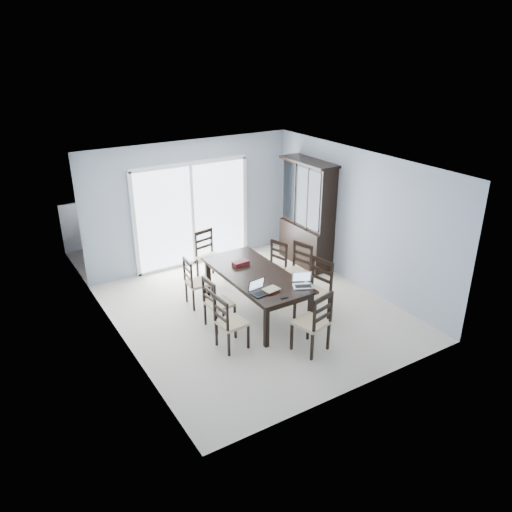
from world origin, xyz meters
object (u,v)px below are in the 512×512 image
object	(u,v)px
china_hutch	(307,215)
chair_end_far	(208,250)
chair_left_mid	(215,298)
laptop_silver	(303,284)
chair_right_near	(317,283)
laptop_dark	(261,291)
dining_table	(256,277)
chair_left_far	(194,277)
game_box	(241,263)
chair_right_mid	(298,265)
chair_right_far	(275,261)
cell_phone	(284,298)
chair_end_near	(316,317)
hot_tub	(161,235)
chair_left_near	(227,317)

from	to	relation	value
china_hutch	chair_end_far	xyz separation A→B (m)	(-2.11, 0.40, -0.47)
chair_left_mid	laptop_silver	world-z (taller)	chair_left_mid
chair_right_near	chair_left_mid	bearing A→B (deg)	58.96
chair_left_mid	laptop_dark	distance (m)	0.82
dining_table	chair_end_far	size ratio (longest dim) A/B	1.92
chair_left_mid	chair_left_far	size ratio (longest dim) A/B	0.99
game_box	chair_end_far	bearing A→B (deg)	91.73
chair_right_mid	laptop_silver	world-z (taller)	chair_right_mid
china_hutch	chair_left_mid	bearing A→B (deg)	-154.75
laptop_dark	laptop_silver	distance (m)	0.71
laptop_dark	game_box	bearing A→B (deg)	70.00
chair_left_far	laptop_silver	distance (m)	2.01
dining_table	chair_left_mid	world-z (taller)	chair_left_mid
dining_table	chair_right_mid	bearing A→B (deg)	7.56
chair_right_far	cell_phone	distance (m)	1.84
china_hutch	chair_left_far	world-z (taller)	china_hutch
chair_left_mid	chair_end_near	bearing A→B (deg)	29.88
chair_end_far	chair_right_far	bearing A→B (deg)	118.76
chair_left_far	laptop_silver	bearing A→B (deg)	40.15
chair_right_near	laptop_silver	size ratio (longest dim) A/B	3.17
chair_left_far	chair_right_near	distance (m)	2.16
chair_left_far	chair_left_mid	bearing A→B (deg)	1.42
cell_phone	chair_right_near	bearing A→B (deg)	25.48
chair_right_far	hot_tub	xyz separation A→B (m)	(-1.22, 2.70, -0.13)
china_hutch	game_box	world-z (taller)	china_hutch
dining_table	china_hutch	xyz separation A→B (m)	(2.02, 1.25, 0.40)
chair_right_far	cell_phone	size ratio (longest dim) A/B	8.84
chair_right_near	chair_right_mid	distance (m)	0.84
china_hutch	laptop_dark	bearing A→B (deg)	-140.45
chair_left_mid	chair_end_near	xyz separation A→B (m)	(0.96, -1.42, 0.07)
laptop_dark	chair_end_near	bearing A→B (deg)	-68.72
laptop_silver	hot_tub	xyz separation A→B (m)	(-0.79, 4.14, -0.37)
chair_left_far	cell_phone	size ratio (longest dim) A/B	8.78
dining_table	game_box	bearing A→B (deg)	96.71
chair_left_far	laptop_dark	xyz separation A→B (m)	(0.49, -1.46, 0.25)
dining_table	cell_phone	distance (m)	0.99
chair_right_near	chair_end_far	distance (m)	2.49
dining_table	chair_end_far	world-z (taller)	chair_end_far
china_hutch	chair_left_far	size ratio (longest dim) A/B	2.10
chair_right_mid	chair_end_near	bearing A→B (deg)	136.54
chair_left_far	game_box	size ratio (longest dim) A/B	3.62
chair_right_mid	hot_tub	distance (m)	3.49
chair_right_mid	laptop_dark	world-z (taller)	chair_right_mid
china_hutch	hot_tub	xyz separation A→B (m)	(-2.44, 2.06, -0.64)
chair_left_near	cell_phone	xyz separation A→B (m)	(0.87, -0.25, 0.20)
china_hutch	chair_right_near	bearing A→B (deg)	-122.57
chair_right_near	chair_end_far	xyz separation A→B (m)	(-0.88, 2.33, -0.03)
china_hutch	chair_end_near	world-z (taller)	china_hutch
hot_tub	laptop_dark	bearing A→B (deg)	-88.56
chair_left_mid	laptop_dark	world-z (taller)	chair_left_mid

